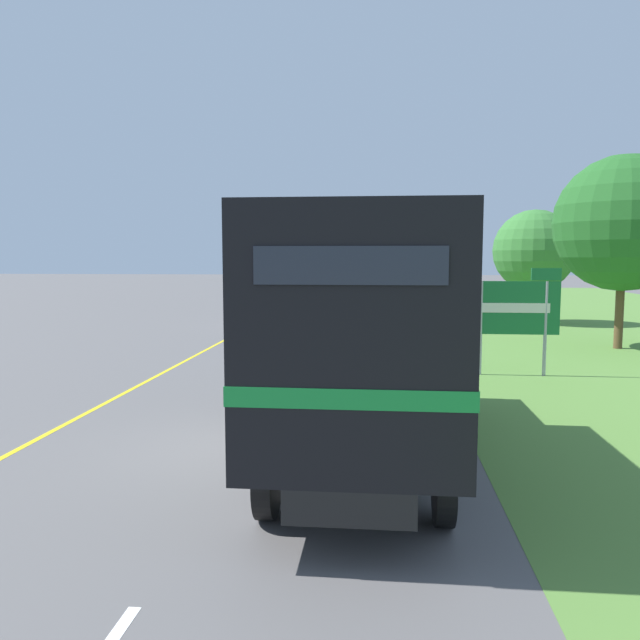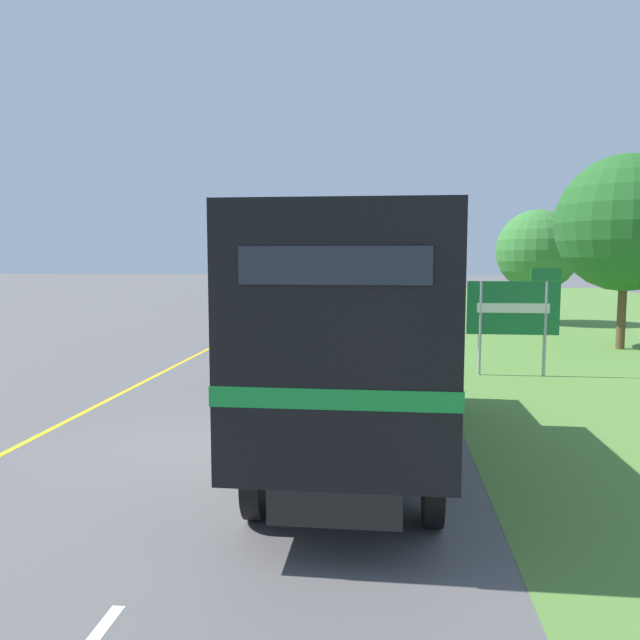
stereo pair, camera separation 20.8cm
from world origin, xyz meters
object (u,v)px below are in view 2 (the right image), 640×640
(roadside_tree_mid, at_px, (538,251))
(lead_car_white, at_px, (291,304))
(horse_trailer_truck, at_px, (355,328))
(highway_sign, at_px, (515,309))
(lead_car_black_ahead, at_px, (378,291))
(lead_car_grey_ahead, at_px, (343,282))
(roadside_tree_near, at_px, (626,223))

(roadside_tree_mid, bearing_deg, lead_car_white, -167.78)
(horse_trailer_truck, xyz_separation_m, roadside_tree_mid, (7.41, 20.75, 1.38))
(horse_trailer_truck, distance_m, highway_sign, 8.13)
(roadside_tree_mid, bearing_deg, highway_sign, -104.97)
(lead_car_white, distance_m, lead_car_black_ahead, 12.26)
(lead_car_black_ahead, height_order, lead_car_grey_ahead, lead_car_black_ahead)
(lead_car_grey_ahead, distance_m, highway_sign, 39.23)
(lead_car_white, relative_size, roadside_tree_near, 0.70)
(highway_sign, bearing_deg, horse_trailer_truck, -117.78)
(horse_trailer_truck, bearing_deg, highway_sign, 62.22)
(horse_trailer_truck, xyz_separation_m, highway_sign, (3.79, 7.19, -0.28))
(lead_car_black_ahead, xyz_separation_m, roadside_tree_mid, (7.57, -9.23, 2.43))
(lead_car_black_ahead, bearing_deg, lead_car_grey_ahead, 102.11)
(horse_trailer_truck, relative_size, lead_car_grey_ahead, 1.81)
(horse_trailer_truck, relative_size, roadside_tree_near, 1.24)
(lead_car_grey_ahead, height_order, roadside_tree_mid, roadside_tree_mid)
(highway_sign, height_order, roadside_tree_mid, roadside_tree_mid)
(horse_trailer_truck, bearing_deg, lead_car_white, 101.96)
(lead_car_black_ahead, height_order, roadside_tree_mid, roadside_tree_mid)
(lead_car_white, height_order, roadside_tree_mid, roadside_tree_mid)
(lead_car_grey_ahead, distance_m, roadside_tree_near, 35.44)
(roadside_tree_mid, bearing_deg, roadside_tree_near, -83.49)
(lead_car_white, height_order, lead_car_black_ahead, lead_car_white)
(lead_car_black_ahead, bearing_deg, highway_sign, -80.19)
(highway_sign, bearing_deg, lead_car_black_ahead, 99.81)
(lead_car_white, bearing_deg, highway_sign, -55.42)
(highway_sign, relative_size, roadside_tree_mid, 0.53)
(horse_trailer_truck, distance_m, lead_car_white, 18.74)
(horse_trailer_truck, bearing_deg, roadside_tree_near, 56.25)
(lead_car_grey_ahead, relative_size, roadside_tree_mid, 0.84)
(lead_car_black_ahead, relative_size, roadside_tree_mid, 0.81)
(lead_car_black_ahead, relative_size, lead_car_grey_ahead, 0.97)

